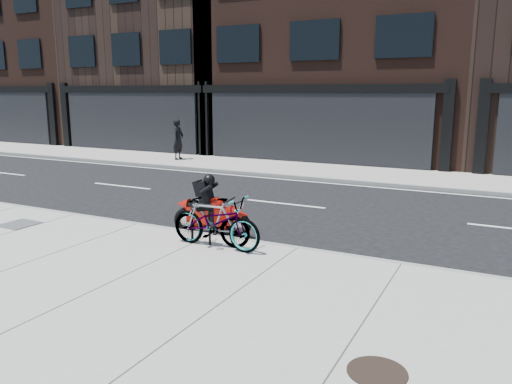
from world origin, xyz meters
The scene contains 13 objects.
ground centered at (0.00, 0.00, 0.00)m, with size 120.00×120.00×0.00m, color black.
sidewalk_near centered at (0.00, -5.00, 0.07)m, with size 60.00×6.00×0.13m, color gray.
sidewalk_far centered at (0.00, 7.75, 0.07)m, with size 60.00×3.50×0.13m, color gray.
building_west centered at (-22.00, 14.50, 6.75)m, with size 10.00×10.00×13.50m, color black.
building_midwest centered at (-12.00, 14.50, 6.00)m, with size 10.00×10.00×12.00m, color black.
building_center centered at (-2.00, 14.50, 7.25)m, with size 12.00×10.00×14.50m, color black.
bike_rack centered at (0.17, -2.60, 0.57)m, with size 0.44×0.08×0.74m.
bicycle_front centered at (0.56, -2.66, 0.65)m, with size 0.69×1.97×1.04m, color gray.
bicycle_rear centered at (0.42, -2.60, 0.62)m, with size 0.46×1.63×0.98m, color gray.
motorcycle centered at (-0.12, -1.59, 0.56)m, with size 1.84×0.57×1.38m.
pedestrian centered at (-7.71, 7.67, 1.03)m, with size 0.66×0.43×1.81m, color black.
manhole_cover centered at (4.45, -5.69, 0.14)m, with size 0.66×0.66×0.01m, color black.
utility_grate centered at (-4.38, -3.25, 0.14)m, with size 0.75×0.75×0.01m, color #4D4C4F.
Camera 1 is at (5.50, -10.69, 3.14)m, focal length 35.00 mm.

